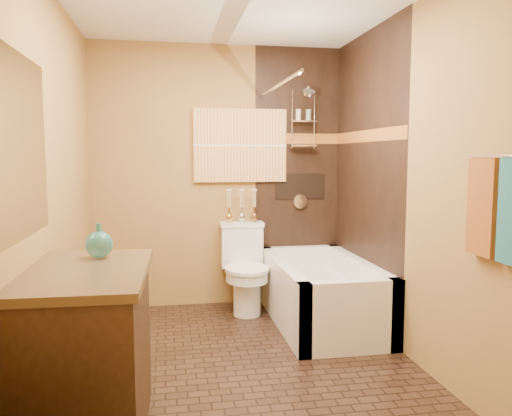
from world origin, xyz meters
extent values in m
plane|color=black|center=(0.00, 0.00, 0.00)|extent=(3.00, 3.00, 0.00)
cube|color=olive|center=(-1.20, 0.00, 1.25)|extent=(0.02, 3.00, 2.50)
cube|color=olive|center=(1.20, 0.00, 1.25)|extent=(0.02, 3.00, 2.50)
cube|color=olive|center=(0.00, 1.50, 1.25)|extent=(2.40, 0.02, 2.50)
cube|color=olive|center=(0.00, -1.50, 1.25)|extent=(2.40, 0.02, 2.50)
cube|color=black|center=(0.78, 1.49, 1.25)|extent=(0.85, 0.01, 2.50)
cube|color=black|center=(1.19, 0.75, 1.25)|extent=(0.01, 1.50, 2.50)
cube|color=#98501B|center=(0.78, 1.48, 1.62)|extent=(0.85, 0.01, 0.10)
cube|color=#98501B|center=(1.18, 0.75, 1.62)|extent=(0.01, 1.50, 0.10)
cube|color=black|center=(0.80, 1.48, 1.15)|extent=(0.50, 0.01, 0.25)
cylinder|color=silver|center=(0.80, 1.35, 2.08)|extent=(0.02, 0.26, 0.02)
cylinder|color=silver|center=(0.80, 1.20, 2.03)|extent=(0.11, 0.11, 0.09)
cylinder|color=silver|center=(0.80, 1.47, 1.00)|extent=(0.14, 0.02, 0.14)
cylinder|color=silver|center=(0.40, 0.75, 2.02)|extent=(0.03, 1.55, 0.03)
cylinder|color=silver|center=(1.15, -1.05, 1.45)|extent=(0.02, 0.55, 0.02)
cube|color=brown|center=(1.16, -0.92, 1.18)|extent=(0.05, 0.22, 0.52)
cube|color=orange|center=(0.20, 1.48, 1.55)|extent=(0.90, 0.04, 0.70)
cube|color=white|center=(-1.19, -0.75, 1.50)|extent=(0.01, 1.00, 0.90)
cube|color=white|center=(0.80, 0.05, 0.28)|extent=(0.80, 0.10, 0.55)
cube|color=white|center=(0.80, 1.45, 0.28)|extent=(0.80, 0.10, 0.55)
cube|color=white|center=(0.45, 0.75, 0.28)|extent=(0.10, 1.50, 0.55)
cube|color=white|center=(1.15, 0.75, 0.28)|extent=(0.10, 1.50, 0.55)
cube|color=white|center=(0.80, 0.75, 0.17)|extent=(0.64, 1.34, 0.35)
cube|color=white|center=(0.20, 1.39, 0.58)|extent=(0.40, 0.19, 0.39)
cube|color=white|center=(0.20, 1.39, 0.80)|extent=(0.42, 0.21, 0.04)
cylinder|color=white|center=(0.20, 1.08, 0.20)|extent=(0.25, 0.25, 0.39)
cylinder|color=white|center=(0.20, 1.08, 0.37)|extent=(0.38, 0.38, 0.10)
cylinder|color=white|center=(0.20, 1.08, 0.43)|extent=(0.40, 0.40, 0.03)
cube|color=black|center=(-0.92, -0.75, 0.42)|extent=(0.61, 0.97, 0.85)
cube|color=black|center=(-0.91, -0.75, 0.87)|extent=(0.64, 1.02, 0.04)
camera|label=1|loc=(-0.50, -3.31, 1.45)|focal=35.00mm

